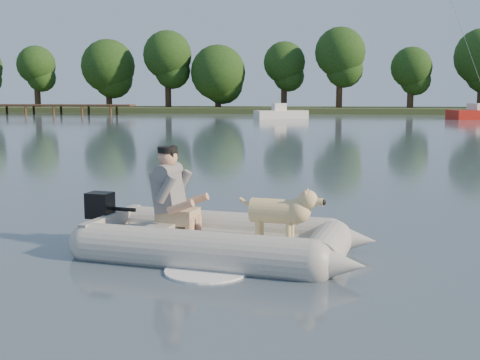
# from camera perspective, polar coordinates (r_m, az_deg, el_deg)

# --- Properties ---
(water) EXTENTS (160.00, 160.00, 0.00)m
(water) POSITION_cam_1_polar(r_m,az_deg,el_deg) (7.35, -6.89, -8.17)
(water) COLOR slate
(water) RESTS_ON ground
(shore_bank) EXTENTS (160.00, 12.00, 0.70)m
(shore_bank) POSITION_cam_1_polar(r_m,az_deg,el_deg) (68.87, 6.21, 6.58)
(shore_bank) COLOR #47512D
(shore_bank) RESTS_ON water
(dock) EXTENTS (18.00, 2.00, 1.04)m
(dock) POSITION_cam_1_polar(r_m,az_deg,el_deg) (65.08, -17.74, 6.40)
(dock) COLOR #4C331E
(dock) RESTS_ON water
(treeline) EXTENTS (71.02, 7.35, 9.27)m
(treeline) POSITION_cam_1_polar(r_m,az_deg,el_deg) (68.24, 3.08, 11.00)
(treeline) COLOR #332316
(treeline) RESTS_ON shore_bank
(dinghy) EXTENTS (5.46, 4.25, 1.46)m
(dinghy) POSITION_cam_1_polar(r_m,az_deg,el_deg) (7.69, -1.76, -2.53)
(dinghy) COLOR gray
(dinghy) RESTS_ON water
(man) EXTENTS (0.87, 0.78, 1.14)m
(man) POSITION_cam_1_polar(r_m,az_deg,el_deg) (7.98, -6.67, -0.78)
(man) COLOR slate
(man) RESTS_ON dinghy
(dog) EXTENTS (1.04, 0.52, 0.66)m
(dog) POSITION_cam_1_polar(r_m,az_deg,el_deg) (7.56, 3.32, -3.36)
(dog) COLOR tan
(dog) RESTS_ON dinghy
(outboard_motor) EXTENTS (0.49, 0.38, 0.84)m
(outboard_motor) POSITION_cam_1_polar(r_m,az_deg,el_deg) (8.49, -13.09, -3.80)
(outboard_motor) COLOR black
(outboard_motor) RESTS_ON dinghy
(motorboat) EXTENTS (4.87, 3.46, 1.93)m
(motorboat) POSITION_cam_1_polar(r_m,az_deg,el_deg) (51.35, 3.91, 6.80)
(motorboat) COLOR white
(motorboat) RESTS_ON water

